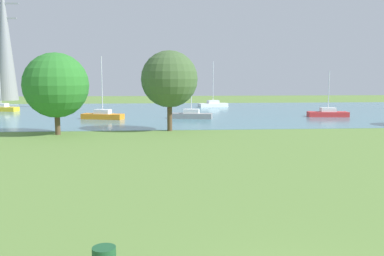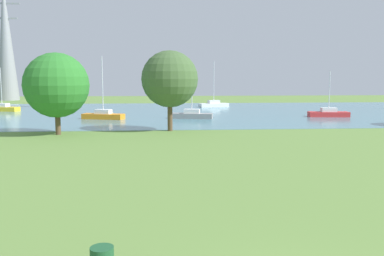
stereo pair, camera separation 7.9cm
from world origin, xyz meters
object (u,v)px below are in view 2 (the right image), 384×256
(sailboat_orange, at_px, (103,115))
(tree_west_far, at_px, (170,79))
(sailboat_gray, at_px, (192,115))
(sailboat_white, at_px, (214,104))
(electricity_pylon, at_px, (6,40))
(sailboat_red, at_px, (329,113))
(sailboat_yellow, at_px, (2,108))
(tree_mid_shore, at_px, (56,85))

(sailboat_orange, distance_m, tree_west_far, 14.07)
(sailboat_gray, relative_size, tree_west_far, 0.85)
(sailboat_white, relative_size, electricity_pylon, 0.29)
(sailboat_red, distance_m, electricity_pylon, 68.29)
(sailboat_yellow, height_order, tree_mid_shore, tree_mid_shore)
(sailboat_orange, bearing_deg, sailboat_red, 1.41)
(sailboat_white, height_order, sailboat_red, sailboat_white)
(sailboat_orange, xyz_separation_m, tree_mid_shore, (-2.04, -12.95, 3.65))
(sailboat_red, bearing_deg, sailboat_gray, -177.13)
(tree_west_far, bearing_deg, electricity_pylon, 121.24)
(tree_west_far, distance_m, electricity_pylon, 63.66)
(tree_west_far, height_order, electricity_pylon, electricity_pylon)
(tree_west_far, bearing_deg, sailboat_gray, 75.62)
(electricity_pylon, bearing_deg, tree_mid_shore, -67.29)
(sailboat_white, bearing_deg, tree_mid_shore, -118.75)
(sailboat_white, xyz_separation_m, tree_mid_shore, (-17.32, -31.57, 3.65))
(sailboat_yellow, distance_m, tree_west_far, 33.58)
(tree_mid_shore, bearing_deg, sailboat_white, 61.25)
(sailboat_gray, height_order, tree_west_far, tree_west_far)
(sailboat_gray, relative_size, sailboat_orange, 0.85)
(sailboat_yellow, height_order, sailboat_white, sailboat_white)
(sailboat_gray, xyz_separation_m, tree_west_far, (-2.83, -11.06, 4.17))
(tree_mid_shore, distance_m, tree_west_far, 9.60)
(tree_west_far, bearing_deg, sailboat_yellow, 134.23)
(sailboat_yellow, xyz_separation_m, tree_west_far, (23.25, -23.88, 4.16))
(sailboat_yellow, bearing_deg, tree_mid_shore, -61.65)
(sailboat_red, relative_size, tree_mid_shore, 0.81)
(sailboat_white, bearing_deg, sailboat_yellow, -169.14)
(sailboat_yellow, bearing_deg, electricity_pylon, 107.53)
(sailboat_white, relative_size, tree_west_far, 1.03)
(sailboat_orange, height_order, tree_mid_shore, sailboat_orange)
(sailboat_orange, relative_size, sailboat_red, 1.29)
(sailboat_white, xyz_separation_m, electricity_pylon, (-40.65, 24.16, 12.06))
(sailboat_white, relative_size, sailboat_orange, 1.03)
(sailboat_white, xyz_separation_m, tree_west_far, (-7.88, -29.85, 4.15))
(sailboat_red, height_order, electricity_pylon, electricity_pylon)
(tree_mid_shore, bearing_deg, electricity_pylon, 112.71)
(sailboat_yellow, distance_m, electricity_pylon, 33.83)
(sailboat_orange, bearing_deg, tree_mid_shore, -98.97)
(tree_west_far, bearing_deg, sailboat_white, 75.21)
(electricity_pylon, bearing_deg, sailboat_red, -38.80)
(sailboat_gray, bearing_deg, sailboat_orange, 179.02)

